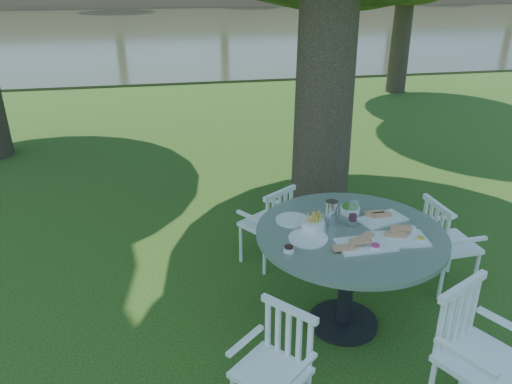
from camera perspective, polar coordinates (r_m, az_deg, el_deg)
ground at (r=4.69m, az=0.48°, el=-10.52°), size 140.00×140.00×0.00m
table at (r=3.91m, az=10.62°, el=-6.52°), size 1.43×1.43×0.86m
chair_ne at (r=4.71m, az=20.58°, el=-5.00°), size 0.42×0.45×0.85m
chair_nw at (r=4.75m, az=1.79°, el=-3.29°), size 0.56×0.55×0.81m
chair_sw at (r=3.24m, az=2.64°, el=-18.42°), size 0.55×0.55×0.80m
chair_se at (r=3.48m, az=23.25°, el=-15.68°), size 0.62×0.60×0.93m
tableware at (r=3.82m, az=9.94°, el=-3.78°), size 1.09×0.73×0.20m
river at (r=26.93m, az=-9.86°, el=18.01°), size 100.00×28.00×0.12m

